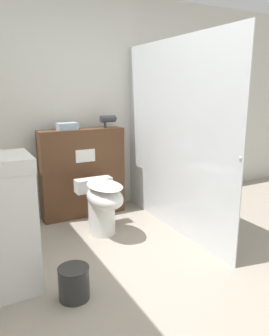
{
  "coord_description": "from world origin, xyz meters",
  "views": [
    {
      "loc": [
        -1.27,
        -1.68,
        1.43
      ],
      "look_at": [
        0.24,
        1.18,
        0.65
      ],
      "focal_mm": 35.0,
      "sensor_mm": 36.0,
      "label": 1
    }
  ],
  "objects": [
    {
      "name": "ground_plane",
      "position": [
        0.0,
        0.0,
        0.0
      ],
      "size": [
        12.0,
        12.0,
        0.0
      ],
      "primitive_type": "plane",
      "color": "#9E9384"
    },
    {
      "name": "wall_back",
      "position": [
        0.0,
        2.0,
        1.25
      ],
      "size": [
        8.0,
        0.06,
        2.5
      ],
      "color": "silver",
      "rests_on": "ground_plane"
    },
    {
      "name": "partition_panel",
      "position": [
        -0.1,
        1.79,
        0.5
      ],
      "size": [
        0.96,
        0.22,
        1.01
      ],
      "color": "#51331E",
      "rests_on": "ground_plane"
    },
    {
      "name": "shower_glass",
      "position": [
        0.6,
        1.02,
        0.96
      ],
      "size": [
        0.04,
        1.89,
        1.92
      ],
      "color": "silver",
      "rests_on": "ground_plane"
    },
    {
      "name": "toilet",
      "position": [
        -0.11,
        1.19,
        0.34
      ],
      "size": [
        0.38,
        0.63,
        0.55
      ],
      "color": "white",
      "rests_on": "ground_plane"
    },
    {
      "name": "hair_drier",
      "position": [
        0.22,
        1.76,
        1.11
      ],
      "size": [
        0.2,
        0.08,
        0.14
      ],
      "color": "#2D2D33",
      "rests_on": "partition_panel"
    },
    {
      "name": "folded_towel",
      "position": [
        -0.26,
        1.79,
        1.04
      ],
      "size": [
        0.21,
        0.16,
        0.08
      ],
      "color": "#8C9EAD",
      "rests_on": "partition_panel"
    },
    {
      "name": "waste_bin",
      "position": [
        -0.69,
        0.32,
        0.12
      ],
      "size": [
        0.22,
        0.22,
        0.23
      ],
      "color": "#2D2D2D",
      "rests_on": "ground_plane"
    }
  ]
}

